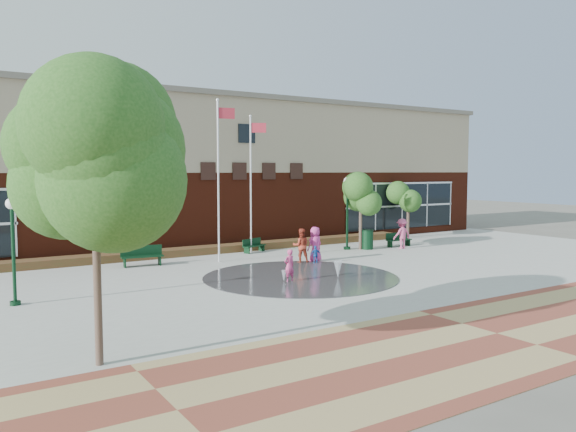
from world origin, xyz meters
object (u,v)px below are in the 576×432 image
flagpole_left (219,172)px  trash_can (367,239)px  flagpole_right (252,176)px  tree_big_left (94,159)px  bench_left (142,260)px  child_splash (289,266)px

flagpole_left → trash_can: 10.09m
flagpole_right → tree_big_left: (-11.94, -14.29, 0.57)m
bench_left → tree_big_left: 14.77m
trash_can → tree_big_left: bearing=-147.2°
bench_left → trash_can: 13.08m
trash_can → bench_left: bearing=174.3°
bench_left → tree_big_left: bearing=-103.8°
trash_can → child_splash: bearing=-147.9°
flagpole_right → trash_can: (6.30, -2.56, -3.70)m
tree_big_left → bench_left: bearing=68.1°
flagpole_left → flagpole_right: (2.97, 2.06, -0.25)m
flagpole_right → bench_left: bearing=-146.3°
bench_left → trash_can: size_ratio=1.72×
trash_can → child_splash: 10.71m
flagpole_left → tree_big_left: flagpole_left is taller
bench_left → child_splash: size_ratio=1.49×
flagpole_left → trash_can: size_ratio=6.90×
trash_can → tree_big_left: size_ratio=0.17×
tree_big_left → flagpole_left: bearing=53.7°
bench_left → flagpole_left: bearing=-4.0°
flagpole_right → child_splash: flagpole_right is taller
flagpole_right → tree_big_left: size_ratio=1.13×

